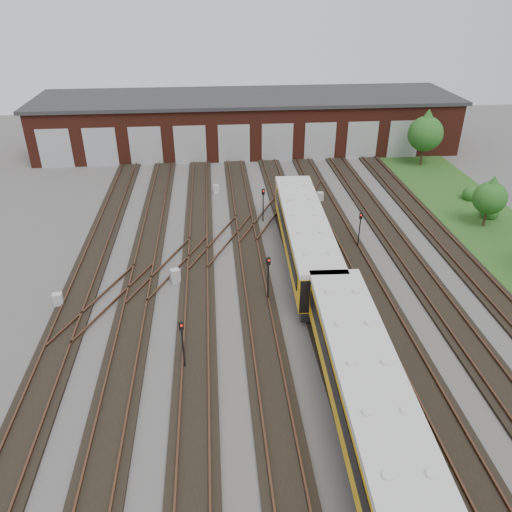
{
  "coord_description": "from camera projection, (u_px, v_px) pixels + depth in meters",
  "views": [
    {
      "loc": [
        -4.58,
        -22.17,
        18.92
      ],
      "look_at": [
        -1.85,
        7.89,
        2.0
      ],
      "focal_mm": 35.0,
      "sensor_mm": 36.0,
      "label": 1
    }
  ],
  "objects": [
    {
      "name": "track_network",
      "position": [
        296.0,
        343.0,
        29.31
      ],
      "size": [
        30.4,
        70.0,
        0.33
      ],
      "color": "black",
      "rests_on": "ground"
    },
    {
      "name": "ground",
      "position": [
        300.0,
        351.0,
        28.87
      ],
      "size": [
        120.0,
        120.0,
        0.0
      ],
      "primitive_type": "plane",
      "color": "#484543",
      "rests_on": "ground"
    },
    {
      "name": "signal_mast_2",
      "position": [
        263.0,
        201.0,
        43.33
      ],
      "size": [
        0.27,
        0.25,
        3.0
      ],
      "rotation": [
        0.0,
        0.0,
        0.16
      ],
      "color": "black",
      "rests_on": "ground"
    },
    {
      "name": "relay_cabinet_4",
      "position": [
        320.0,
        197.0,
        47.72
      ],
      "size": [
        0.61,
        0.51,
        0.99
      ],
      "primitive_type": "cube",
      "rotation": [
        0.0,
        0.0,
        0.03
      ],
      "color": "#B0B3B5",
      "rests_on": "ground"
    },
    {
      "name": "relay_cabinet_0",
      "position": [
        58.0,
        300.0,
        32.51
      ],
      "size": [
        0.67,
        0.59,
        1.0
      ],
      "primitive_type": "cube",
      "rotation": [
        0.0,
        0.0,
        0.16
      ],
      "color": "#B0B3B5",
      "rests_on": "ground"
    },
    {
      "name": "bush_2",
      "position": [
        471.0,
        192.0,
        48.15
      ],
      "size": [
        1.54,
        1.54,
        1.54
      ],
      "primitive_type": "sphere",
      "color": "#154B15",
      "rests_on": "ground"
    },
    {
      "name": "maintenance_shed",
      "position": [
        247.0,
        122.0,
        62.03
      ],
      "size": [
        51.0,
        12.5,
        6.35
      ],
      "color": "#4C1D13",
      "rests_on": "ground"
    },
    {
      "name": "relay_cabinet_3",
      "position": [
        288.0,
        222.0,
        43.04
      ],
      "size": [
        0.6,
        0.52,
        0.93
      ],
      "primitive_type": "cube",
      "rotation": [
        0.0,
        0.0,
        -0.1
      ],
      "color": "#B0B3B5",
      "rests_on": "ground"
    },
    {
      "name": "signal_mast_0",
      "position": [
        182.0,
        340.0,
        26.6
      ],
      "size": [
        0.27,
        0.26,
        3.15
      ],
      "rotation": [
        0.0,
        0.0,
        0.28
      ],
      "color": "black",
      "rests_on": "ground"
    },
    {
      "name": "tree_0",
      "position": [
        426.0,
        130.0,
        55.35
      ],
      "size": [
        3.86,
        3.86,
        6.39
      ],
      "color": "#342317",
      "rests_on": "ground"
    },
    {
      "name": "relay_cabinet_2",
      "position": [
        175.0,
        276.0,
        35.09
      ],
      "size": [
        0.78,
        0.73,
        1.05
      ],
      "primitive_type": "cube",
      "rotation": [
        0.0,
        0.0,
        0.4
      ],
      "color": "#B0B3B5",
      "rests_on": "ground"
    },
    {
      "name": "relay_cabinet_1",
      "position": [
        216.0,
        189.0,
        49.65
      ],
      "size": [
        0.57,
        0.49,
        0.88
      ],
      "primitive_type": "cube",
      "rotation": [
        0.0,
        0.0,
        0.1
      ],
      "color": "#B0B3B5",
      "rests_on": "ground"
    },
    {
      "name": "tree_1",
      "position": [
        491.0,
        194.0,
        41.88
      ],
      "size": [
        2.79,
        2.79,
        4.62
      ],
      "color": "#342317",
      "rests_on": "ground"
    },
    {
      "name": "metro_train",
      "position": [
        364.0,
        391.0,
        23.19
      ],
      "size": [
        3.64,
        48.64,
        3.42
      ],
      "rotation": [
        0.0,
        0.0,
        -0.04
      ],
      "color": "black",
      "rests_on": "ground"
    },
    {
      "name": "signal_mast_3",
      "position": [
        360.0,
        226.0,
        38.93
      ],
      "size": [
        0.28,
        0.27,
        3.03
      ],
      "rotation": [
        0.0,
        0.0,
        -0.43
      ],
      "color": "black",
      "rests_on": "ground"
    },
    {
      "name": "signal_mast_1",
      "position": [
        268.0,
        274.0,
        32.27
      ],
      "size": [
        0.29,
        0.27,
        3.33
      ],
      "rotation": [
        0.0,
        0.0,
        0.29
      ],
      "color": "black",
      "rests_on": "ground"
    },
    {
      "name": "bush_1",
      "position": [
        490.0,
        209.0,
        44.47
      ],
      "size": [
        1.65,
        1.65,
        1.65
      ],
      "primitive_type": "sphere",
      "color": "#154B15",
      "rests_on": "ground"
    }
  ]
}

